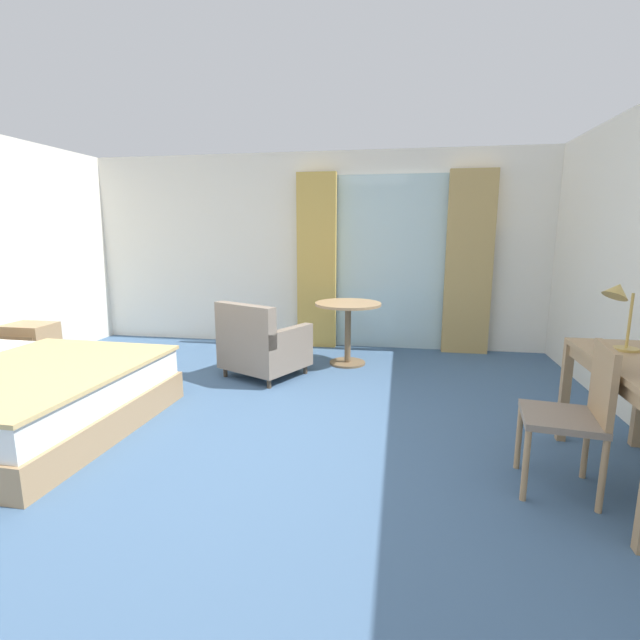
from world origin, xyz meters
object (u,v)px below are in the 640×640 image
desk_lamp (619,301)px  round_cafe_table (348,318)px  desk_chair (577,410)px  armchair_by_window (262,346)px  nightstand (32,348)px

desk_lamp → round_cafe_table: (-1.91, 2.05, -0.56)m
desk_chair → round_cafe_table: size_ratio=1.19×
desk_lamp → armchair_by_window: (-2.74, 1.43, -0.76)m
desk_lamp → armchair_by_window: bearing=152.5°
desk_chair → desk_lamp: desk_lamp is taller
desk_chair → desk_lamp: (0.31, 0.36, 0.59)m
nightstand → round_cafe_table: round_cafe_table is taller
armchair_by_window → desk_chair: bearing=-36.3°
desk_chair → armchair_by_window: size_ratio=0.92×
nightstand → round_cafe_table: bearing=14.8°
armchair_by_window → round_cafe_table: bearing=36.6°
desk_chair → armchair_by_window: (-2.43, 1.79, -0.18)m
armchair_by_window → nightstand: bearing=-173.9°
desk_chair → round_cafe_table: 2.89m
nightstand → desk_chair: size_ratio=0.59×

